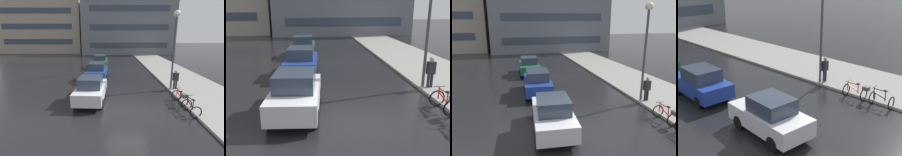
# 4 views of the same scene
# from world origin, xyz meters

# --- Properties ---
(ground_plane) EXTENTS (140.00, 140.00, 0.00)m
(ground_plane) POSITION_xyz_m (0.00, 0.00, 0.00)
(ground_plane) COLOR black
(sidewalk_kerb) EXTENTS (4.80, 60.00, 0.14)m
(sidewalk_kerb) POSITION_xyz_m (6.00, 10.00, 0.07)
(sidewalk_kerb) COLOR gray
(sidewalk_kerb) RESTS_ON ground
(bicycle_nearest) EXTENTS (0.75, 1.15, 0.98)m
(bicycle_nearest) POSITION_xyz_m (3.49, -0.66, 0.39)
(bicycle_nearest) COLOR black
(bicycle_nearest) RESTS_ON ground
(bicycle_second) EXTENTS (0.72, 1.43, 0.91)m
(bicycle_second) POSITION_xyz_m (3.46, 0.77, 0.48)
(bicycle_second) COLOR black
(bicycle_second) RESTS_ON ground
(car_white) EXTENTS (2.00, 3.95, 1.72)m
(car_white) POSITION_xyz_m (-2.35, 1.32, 0.84)
(car_white) COLOR silver
(car_white) RESTS_ON ground
(car_blue) EXTENTS (1.98, 4.07, 1.72)m
(car_blue) POSITION_xyz_m (-2.35, 6.97, 0.85)
(car_blue) COLOR navy
(car_blue) RESTS_ON ground
(car_green) EXTENTS (1.85, 3.96, 1.71)m
(car_green) POSITION_xyz_m (-2.39, 12.98, 0.83)
(car_green) COLOR #1E6038
(car_green) RESTS_ON ground
(pedestrian) EXTENTS (0.42, 0.27, 1.69)m
(pedestrian) POSITION_xyz_m (4.10, 3.55, 0.95)
(pedestrian) COLOR #1E2333
(pedestrian) RESTS_ON ground
(streetlamp) EXTENTS (0.47, 0.47, 6.09)m
(streetlamp) POSITION_xyz_m (3.81, 3.68, 4.27)
(streetlamp) COLOR #424247
(streetlamp) RESTS_ON ground
(building_facade_main) EXTENTS (19.16, 10.29, 11.12)m
(building_facade_main) POSITION_xyz_m (2.69, 31.32, 5.56)
(building_facade_main) COLOR slate
(building_facade_main) RESTS_ON ground
(building_facade_side) EXTENTS (17.96, 8.96, 14.74)m
(building_facade_side) POSITION_xyz_m (-16.54, 33.09, 7.37)
(building_facade_side) COLOR #9E9384
(building_facade_side) RESTS_ON ground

